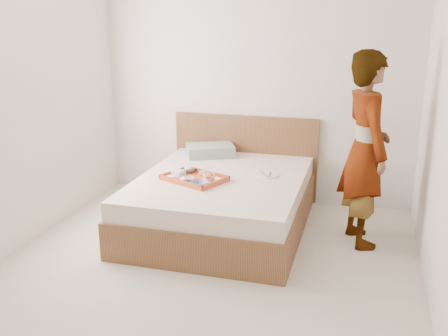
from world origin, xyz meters
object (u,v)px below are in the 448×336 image
(tray, at_px, (194,178))
(dinner_plate, at_px, (267,175))
(bed, at_px, (222,202))
(person, at_px, (365,150))

(tray, relative_size, dinner_plate, 2.42)
(tray, height_order, dinner_plate, tray)
(bed, bearing_deg, person, 1.75)
(person, bearing_deg, dinner_plate, 61.97)
(bed, distance_m, tray, 0.41)
(tray, distance_m, dinner_plate, 0.72)
(tray, bearing_deg, dinner_plate, 50.52)
(tray, relative_size, person, 0.31)
(bed, xyz_separation_m, person, (1.32, 0.04, 0.62))
(dinner_plate, xyz_separation_m, person, (0.90, -0.10, 0.34))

